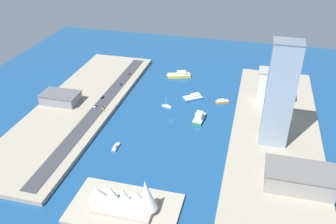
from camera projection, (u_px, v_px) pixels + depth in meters
ground_plane at (171, 120)px, 313.97m from camera, size 440.00×440.00×0.00m
quay_west at (275, 133)px, 294.19m from camera, size 70.00×240.00×3.57m
quay_east at (78, 106)px, 331.93m from camera, size 70.00×240.00×3.57m
peninsula_point at (125, 208)px, 223.19m from camera, size 68.33×40.29×2.00m
road_strip at (99, 107)px, 326.42m from camera, size 12.41×228.00×0.15m
catamaran_blue at (193, 97)px, 347.30m from camera, size 20.65×18.63×4.29m
ferry_yellow_fast at (179, 75)px, 390.05m from camera, size 26.98×16.43×6.26m
ferry_green_doubledeck at (199, 117)px, 312.85m from camera, size 9.73×21.77×7.98m
yacht_sleek_gray at (116, 147)px, 278.38m from camera, size 3.19×11.95×3.27m
sailboat_small_white at (167, 106)px, 333.42m from camera, size 10.31×4.62×9.91m
water_taxi_orange at (222, 101)px, 340.44m from camera, size 13.46×8.70×3.60m
carpark_squat_concrete at (299, 178)px, 233.82m from camera, size 44.93×25.69×13.31m
warehouse_low_gray at (61, 98)px, 332.25m from camera, size 34.58×21.56×9.24m
tower_tall_glass at (280, 95)px, 259.80m from camera, size 20.98×15.62×81.65m
hotel_broad_white at (272, 88)px, 323.53m from camera, size 27.38×17.42×33.21m
van_white at (95, 106)px, 326.76m from camera, size 1.90×4.98×1.67m
suv_black at (102, 97)px, 341.33m from camera, size 2.06×4.75×1.48m
hatchback_blue at (120, 84)px, 365.52m from camera, size 1.86×4.79×1.54m
pickup_red at (129, 74)px, 387.07m from camera, size 2.03×4.38×1.48m
taxi_yellow_cab at (104, 108)px, 323.96m from camera, size 1.95×4.51×1.46m
traffic_light_waterfront at (104, 108)px, 317.27m from camera, size 0.36×0.36×6.50m
opera_landmark at (127, 198)px, 218.08m from camera, size 45.58×21.23×24.99m
park_tree_cluster at (269, 129)px, 283.69m from camera, size 7.57×12.85×10.28m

